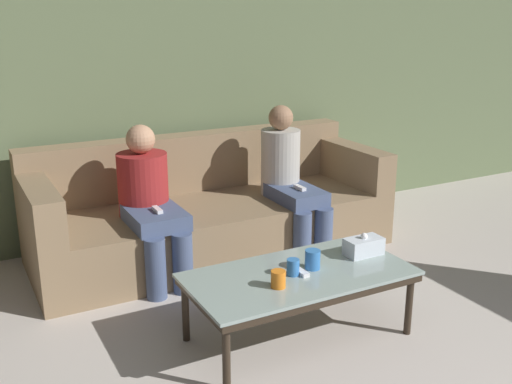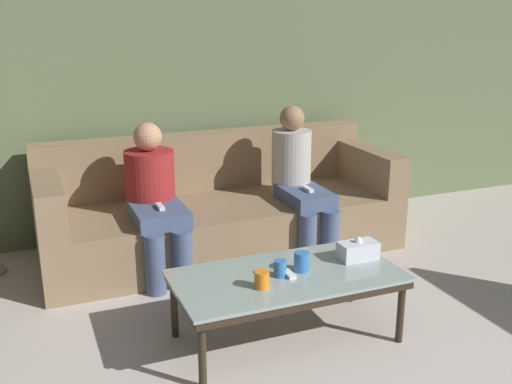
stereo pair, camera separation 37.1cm
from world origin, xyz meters
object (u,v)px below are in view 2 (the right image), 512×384
Objects in this scene: seated_person_mid_left at (298,178)px; tissue_box at (358,250)px; game_remote at (287,272)px; cup_near_left at (262,280)px; cup_far_center at (280,268)px; seated_person_left_end at (154,196)px; coffee_table at (287,281)px; cup_near_right at (302,261)px; couch at (219,211)px.

tissue_box is at bearing -98.55° from seated_person_mid_left.
cup_near_left is at bearing -151.86° from game_remote.
cup_far_center is 1.24m from seated_person_left_end.
game_remote reaches higher than coffee_table.
game_remote is at bearing -118.54° from seated_person_mid_left.
cup_near_right is 0.11m from game_remote.
seated_person_mid_left reaches higher than coffee_table.
couch reaches higher than tissue_box.
coffee_table is 8.12× the size of game_remote.
game_remote is (0.05, 0.01, -0.03)m from cup_far_center.
coffee_table is 1.33m from seated_person_mid_left.
tissue_box is 0.22× the size of seated_person_left_end.
seated_person_left_end is at bearing 115.13° from cup_near_right.
tissue_box is 0.46m from game_remote.
couch is 11.83× the size of tissue_box.
game_remote is at bearing -173.59° from cup_near_right.
seated_person_left_end is (-0.44, 1.16, 0.20)m from coffee_table.
cup_near_left is 0.60× the size of game_remote.
cup_near_left is at bearing -147.54° from cup_far_center.
seated_person_left_end is (-0.44, 1.16, 0.15)m from game_remote.
cup_near_right is (0.10, 0.01, 0.09)m from coffee_table.
cup_near_left is 0.09× the size of seated_person_left_end.
seated_person_mid_left reaches higher than cup_near_right.
coffee_table is at bearing -173.59° from cup_near_right.
game_remote is at bearing 28.14° from cup_near_left.
coffee_table is 0.13m from cup_near_right.
game_remote is at bearing 12.21° from cup_far_center.
cup_far_center is at bearing -71.22° from seated_person_left_end.
cup_near_left is at bearing -78.57° from seated_person_left_end.
cup_near_left is 0.41× the size of tissue_box.
tissue_box is (0.65, 0.14, 0.01)m from cup_near_left.
cup_near_right is (0.28, 0.11, 0.01)m from cup_near_left.
coffee_table is 1.13× the size of seated_person_mid_left.
seated_person_left_end reaches higher than cup_near_right.
tissue_box is at bearing 4.76° from coffee_table.
cup_near_left is 0.84× the size of cup_near_right.
seated_person_mid_left is at bearing 81.45° from tissue_box.
couch reaches higher than coffee_table.
game_remote is at bearing -87.32° from coffee_table.
tissue_box is 1.13m from seated_person_mid_left.
seated_person_mid_left is at bearing 56.94° from cup_near_left.
seated_person_left_end is 0.95× the size of seated_person_mid_left.
seated_person_mid_left is (0.53, 1.14, 0.12)m from cup_near_right.
cup_near_right is 0.10× the size of seated_person_mid_left.
cup_near_right is 1.28m from seated_person_left_end.
cup_near_left is 1.01× the size of cup_far_center.
couch is at bearing 79.38° from cup_near_left.
cup_near_left reaches higher than game_remote.
cup_near_left is 1.50m from seated_person_mid_left.
coffee_table is at bearing 92.68° from game_remote.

